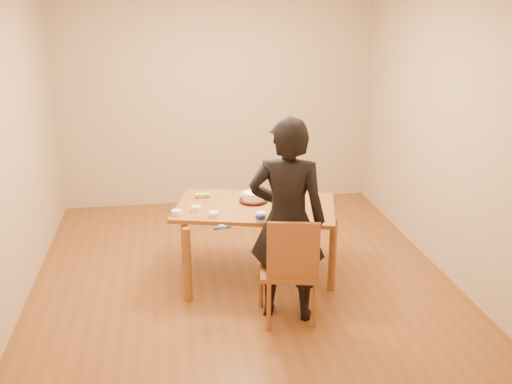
{
  "coord_description": "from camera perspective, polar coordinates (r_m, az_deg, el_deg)",
  "views": [
    {
      "loc": [
        -0.67,
        -4.99,
        2.61
      ],
      "look_at": [
        0.13,
        -0.07,
        0.9
      ],
      "focal_mm": 40.0,
      "sensor_mm": 36.0,
      "label": 1
    }
  ],
  "objects": [
    {
      "name": "person",
      "position": [
        4.68,
        3.14,
        -2.88
      ],
      "size": [
        0.74,
        0.6,
        1.75
      ],
      "primitive_type": "imported",
      "rotation": [
        0.0,
        0.0,
        2.82
      ],
      "color": "black",
      "rests_on": "floor"
    },
    {
      "name": "ramekin_green",
      "position": [
        5.11,
        -4.23,
        -2.24
      ],
      "size": [
        0.09,
        0.09,
        0.04
      ],
      "primitive_type": "cylinder",
      "color": "white",
      "rests_on": "dining_table"
    },
    {
      "name": "frosting_dollop",
      "position": [
        4.87,
        -3.44,
        -3.36
      ],
      "size": [
        0.04,
        0.04,
        0.02
      ],
      "primitive_type": "ellipsoid",
      "color": "white",
      "rests_on": "frosting_lid"
    },
    {
      "name": "room_shell",
      "position": [
        5.52,
        -2.01,
        5.73
      ],
      "size": [
        4.0,
        4.5,
        2.7
      ],
      "color": "brown",
      "rests_on": "ground"
    },
    {
      "name": "frosting_tub",
      "position": [
        5.0,
        0.47,
        -2.46
      ],
      "size": [
        0.09,
        0.09,
        0.08
      ],
      "primitive_type": "cylinder",
      "color": "white",
      "rests_on": "dining_table"
    },
    {
      "name": "cake_plate",
      "position": [
        5.46,
        -0.27,
        -0.88
      ],
      "size": [
        0.28,
        0.28,
        0.02
      ],
      "primitive_type": "cylinder",
      "color": "#AC230B",
      "rests_on": "dining_table"
    },
    {
      "name": "ramekin_yellow",
      "position": [
        5.27,
        -6.0,
        -1.64
      ],
      "size": [
        0.09,
        0.09,
        0.04
      ],
      "primitive_type": "cylinder",
      "color": "white",
      "rests_on": "dining_table"
    },
    {
      "name": "cake",
      "position": [
        5.45,
        -0.27,
        -0.45
      ],
      "size": [
        0.21,
        0.21,
        0.07
      ],
      "primitive_type": "cylinder",
      "color": "white",
      "rests_on": "cake_plate"
    },
    {
      "name": "ramekin_multi",
      "position": [
        5.19,
        -7.94,
        -2.05
      ],
      "size": [
        0.09,
        0.09,
        0.04
      ],
      "primitive_type": "cylinder",
      "color": "white",
      "rests_on": "dining_table"
    },
    {
      "name": "frosting_dome",
      "position": [
        5.43,
        -0.27,
        0.01
      ],
      "size": [
        0.2,
        0.2,
        0.03
      ],
      "primitive_type": "ellipsoid",
      "color": "white",
      "rests_on": "cake"
    },
    {
      "name": "spatula",
      "position": [
        4.85,
        -3.39,
        -3.64
      ],
      "size": [
        0.16,
        0.04,
        0.01
      ],
      "primitive_type": "cube",
      "rotation": [
        0.0,
        0.0,
        0.15
      ],
      "color": "black",
      "rests_on": "dining_table"
    },
    {
      "name": "candy_box_green",
      "position": [
        5.6,
        -5.35,
        -0.28
      ],
      "size": [
        0.14,
        0.07,
        0.02
      ],
      "primitive_type": "cube",
      "rotation": [
        0.0,
        0.0,
        -0.03
      ],
      "color": "#38921A",
      "rests_on": "candy_box_pink"
    },
    {
      "name": "dining_chair",
      "position": [
        4.82,
        3.17,
        -7.76
      ],
      "size": [
        0.53,
        0.53,
        0.04
      ],
      "primitive_type": "cube",
      "rotation": [
        0.0,
        0.0,
        -0.21
      ],
      "color": "brown",
      "rests_on": "floor"
    },
    {
      "name": "candy_box_pink",
      "position": [
        5.6,
        -5.29,
        -0.48
      ],
      "size": [
        0.12,
        0.07,
        0.02
      ],
      "primitive_type": "cube",
      "rotation": [
        0.0,
        0.0,
        0.08
      ],
      "color": "#D73293",
      "rests_on": "dining_table"
    },
    {
      "name": "frosting_lid",
      "position": [
        4.88,
        -3.44,
        -3.5
      ],
      "size": [
        0.09,
        0.09,
        0.01
      ],
      "primitive_type": "cylinder",
      "color": "#18499C",
      "rests_on": "dining_table"
    },
    {
      "name": "dining_table",
      "position": [
        5.38,
        -0.08,
        -1.54
      ],
      "size": [
        1.65,
        1.23,
        0.04
      ],
      "primitive_type": "cube",
      "rotation": [
        0.0,
        0.0,
        -0.26
      ],
      "color": "brown",
      "rests_on": "floor"
    }
  ]
}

